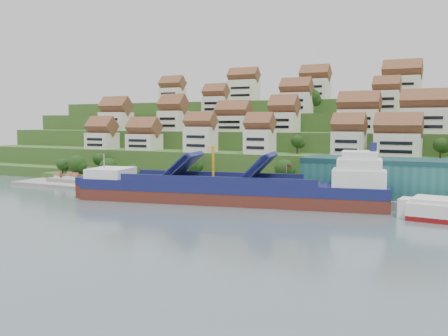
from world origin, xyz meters
The scene contains 10 objects.
ground centered at (0.00, 0.00, 0.00)m, with size 300.00×300.00×0.00m, color slate.
quay centered at (20.00, 15.00, 1.10)m, with size 180.00×14.00×2.20m, color gray.
pebble_beach centered at (-58.00, 12.00, 0.50)m, with size 45.00×20.00×1.00m, color gray.
hillside centered at (0.00, 103.55, 10.66)m, with size 260.00×128.00×31.00m.
hillside_village centered at (5.02, 60.55, 24.15)m, with size 156.77×62.57×29.58m.
hillside_trees centered at (-18.40, 39.97, 14.59)m, with size 139.55×62.36×32.19m.
warehouse centered at (52.00, 17.00, 7.20)m, with size 60.00×15.00×10.00m, color #256565.
flagpole centered at (18.11, 10.00, 6.88)m, with size 1.28×0.16×8.00m.
beach_huts centered at (-60.00, 10.75, 2.10)m, with size 14.40×3.70×2.20m.
cargo_ship centered at (7.24, 0.85, 3.46)m, with size 83.56×28.23×18.39m.
Camera 1 is at (63.70, -118.68, 21.78)m, focal length 40.00 mm.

